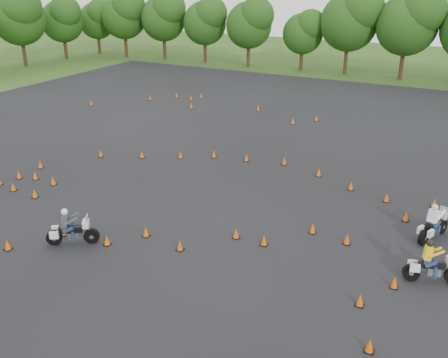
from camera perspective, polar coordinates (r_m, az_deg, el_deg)
ground at (r=22.85m, az=-4.66°, el=-6.22°), size 140.00×140.00×0.00m
asphalt_pad at (r=27.57m, az=1.92°, el=-0.87°), size 62.00×62.00×0.00m
treeline at (r=53.00m, az=20.01°, el=14.51°), size 87.05×32.48×10.16m
traffic_cones at (r=27.50m, az=0.06°, el=-0.40°), size 36.46×33.22×0.45m
rider_grey at (r=22.54m, az=-17.01°, el=-5.13°), size 2.28×1.82×1.75m
rider_yellow at (r=20.59m, az=22.92°, el=-8.93°), size 2.28×1.30×1.68m
rider_white at (r=23.81m, az=22.97°, el=-4.48°), size 1.49×2.35×1.74m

